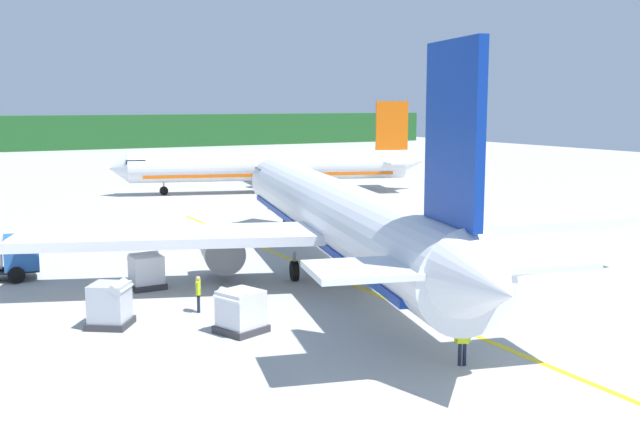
# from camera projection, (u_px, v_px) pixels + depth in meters

# --- Properties ---
(ground) EXTENTS (240.00, 320.00, 0.20)m
(ground) POSITION_uv_depth(u_px,v_px,m) (12.00, 228.00, 59.69)
(ground) COLOR #A8A8A3
(airliner_foreground) EXTENTS (34.32, 41.17, 11.90)m
(airliner_foreground) POSITION_uv_depth(u_px,v_px,m) (336.00, 216.00, 42.79)
(airliner_foreground) COLOR silver
(airliner_foreground) RESTS_ON ground
(airliner_mid_apron) EXTENTS (33.88, 28.32, 9.87)m
(airliner_mid_apron) POSITION_uv_depth(u_px,v_px,m) (274.00, 167.00, 82.27)
(airliner_mid_apron) COLOR silver
(airliner_mid_apron) RESTS_ON ground
(cargo_container_near) EXTENTS (2.29, 2.29, 1.95)m
(cargo_container_near) POSITION_uv_depth(u_px,v_px,m) (240.00, 311.00, 32.23)
(cargo_container_near) COLOR #333338
(cargo_container_near) RESTS_ON ground
(cargo_container_mid) EXTENTS (2.40, 2.40, 2.05)m
(cargo_container_mid) POSITION_uv_depth(u_px,v_px,m) (110.00, 305.00, 33.06)
(cargo_container_mid) COLOR #333338
(cargo_container_mid) RESTS_ON ground
(cargo_container_far) EXTENTS (1.79, 1.79, 1.88)m
(cargo_container_far) POSITION_uv_depth(u_px,v_px,m) (146.00, 272.00, 39.97)
(cargo_container_far) COLOR #333338
(cargo_container_far) RESTS_ON ground
(crew_marshaller) EXTENTS (0.37, 0.60, 1.73)m
(crew_marshaller) POSITION_uv_depth(u_px,v_px,m) (198.00, 291.00, 35.33)
(crew_marshaller) COLOR #191E33
(crew_marshaller) RESTS_ON ground
(crew_loader_left) EXTENTS (0.58, 0.40, 1.76)m
(crew_loader_left) POSITION_uv_depth(u_px,v_px,m) (463.00, 339.00, 28.13)
(crew_loader_left) COLOR #191E33
(crew_loader_left) RESTS_ON ground
(apron_guide_line) EXTENTS (0.30, 60.00, 0.01)m
(apron_guide_line) POSITION_uv_depth(u_px,v_px,m) (370.00, 292.00, 39.19)
(apron_guide_line) COLOR yellow
(apron_guide_line) RESTS_ON ground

